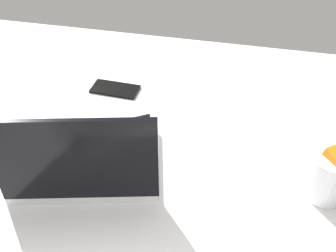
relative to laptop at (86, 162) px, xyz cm
name	(u,v)px	position (x,y,z in cm)	size (l,w,h in cm)	color
bed_mattress	(61,193)	(8.58, -0.66, -13.41)	(180.00, 140.00, 18.00)	white
laptop	(86,162)	(0.00, 0.00, 0.00)	(37.57, 30.27, 23.00)	#B7BABC
snack_cup	(330,175)	(-53.05, -6.09, 1.56)	(9.64, 9.21, 13.32)	silver
cell_phone	(115,89)	(4.70, -34.52, -4.01)	(6.80, 14.00, 0.80)	black
charger_cable	(120,122)	(-1.32, -20.15, -4.11)	(17.00, 0.60, 0.60)	black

